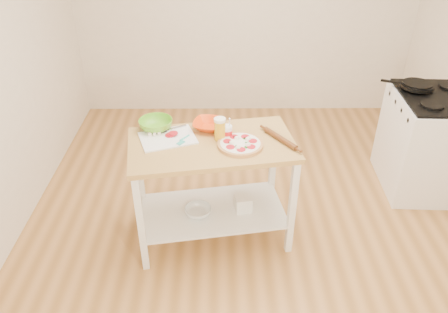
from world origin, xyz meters
name	(u,v)px	position (x,y,z in m)	size (l,w,h in m)	color
room_shell	(262,79)	(0.00, 0.00, 1.35)	(4.04, 4.54, 2.74)	#B78043
prep_island	(212,170)	(-0.36, -0.13, 0.65)	(1.32, 0.85, 0.90)	tan
gas_stove	(428,142)	(1.64, 0.58, 0.47)	(0.74, 0.85, 1.11)	white
skillet	(416,85)	(1.47, 0.74, 0.98)	(0.44, 0.29, 0.03)	black
pizza	(240,144)	(-0.15, -0.17, 0.92)	(0.34, 0.34, 0.05)	tan
cutting_board	(167,138)	(-0.69, -0.06, 0.91)	(0.48, 0.41, 0.04)	white
spatula	(183,140)	(-0.57, -0.11, 0.92)	(0.09, 0.15, 0.01)	#31B6A5
knife	(166,130)	(-0.71, 0.03, 0.92)	(0.24, 0.16, 0.01)	silver
orange_bowl	(209,125)	(-0.38, 0.09, 0.93)	(0.25, 0.25, 0.06)	#E4420C
green_bowl	(156,125)	(-0.80, 0.08, 0.94)	(0.26, 0.26, 0.08)	#62B325
beer_pint	(220,129)	(-0.30, -0.07, 0.99)	(0.09, 0.09, 0.17)	gold
yogurt_tub	(227,132)	(-0.25, -0.05, 0.95)	(0.08, 0.08, 0.18)	white
rolling_pin	(280,138)	(0.15, -0.10, 0.92)	(0.04, 0.04, 0.35)	brown
shelf_glass_bowl	(198,211)	(-0.48, -0.18, 0.29)	(0.21, 0.21, 0.07)	silver
shelf_bin	(243,203)	(-0.11, -0.12, 0.32)	(0.13, 0.13, 0.13)	white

